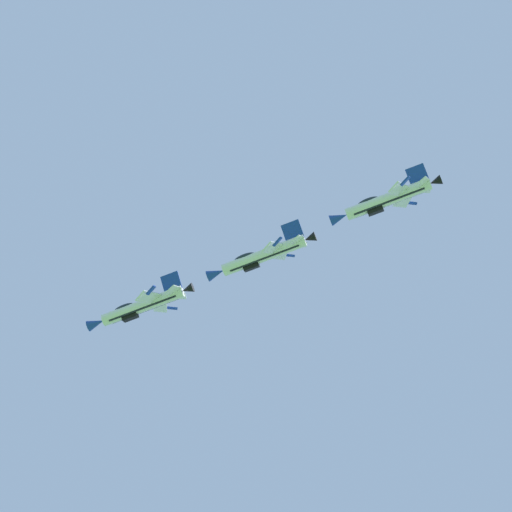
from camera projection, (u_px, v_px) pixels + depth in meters
name	position (u px, v px, depth m)	size (l,w,h in m)	color
fighter_jet_lead	(141.00, 307.00, 152.42)	(15.85, 7.04, 7.93)	white
fighter_jet_left_wing	(262.00, 256.00, 150.13)	(15.85, 6.48, 8.59)	white
fighter_jet_right_wing	(386.00, 200.00, 148.47)	(15.85, 6.71, 8.19)	white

